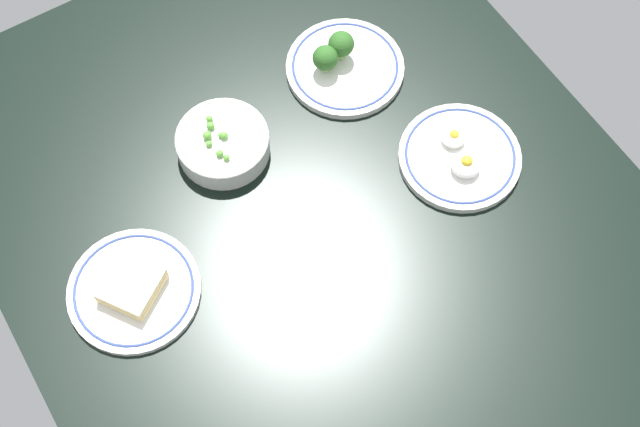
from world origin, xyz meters
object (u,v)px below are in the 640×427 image
object	(u,v)px
bowl_peas	(223,143)
plate_sandwich	(134,289)
plate_broccoli	(343,64)
plate_eggs	(460,156)

from	to	relation	value
bowl_peas	plate_sandwich	xyz separation A→B (cm)	(15.88, -25.68, -1.29)
plate_broccoli	bowl_peas	bearing A→B (deg)	-82.46
plate_eggs	plate_sandwich	distance (cm)	60.66
plate_broccoli	plate_sandwich	xyz separation A→B (cm)	(19.50, -53.06, -0.50)
plate_eggs	bowl_peas	xyz separation A→B (cm)	(-23.75, -34.47, 1.37)
plate_eggs	plate_sandwich	world-z (taller)	plate_eggs
bowl_peas	plate_sandwich	size ratio (longest dim) A/B	0.75
plate_broccoli	plate_sandwich	world-z (taller)	plate_broccoli
plate_sandwich	plate_eggs	bearing A→B (deg)	82.54
plate_broccoli	bowl_peas	world-z (taller)	plate_broccoli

